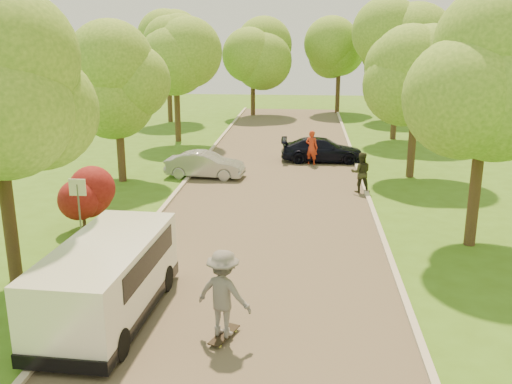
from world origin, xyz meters
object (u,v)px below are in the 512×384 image
(person_striped, at_px, (312,148))
(person_olive, at_px, (361,173))
(skateboarder, at_px, (223,293))
(longboard, at_px, (224,335))
(dark_sedan, at_px, (322,150))
(minivan, at_px, (108,279))
(silver_sedan, at_px, (205,165))
(street_sign, at_px, (78,197))

(person_striped, height_order, person_olive, person_striped)
(skateboarder, bearing_deg, person_olive, -87.49)
(longboard, bearing_deg, dark_sedan, -77.47)
(minivan, relative_size, silver_sedan, 1.41)
(street_sign, bearing_deg, silver_sedan, 74.50)
(street_sign, distance_m, silver_sedan, 9.40)
(dark_sedan, xyz_separation_m, person_olive, (1.50, -5.93, 0.24))
(silver_sedan, bearing_deg, person_striped, -52.79)
(skateboarder, relative_size, person_striped, 1.11)
(skateboarder, distance_m, person_striped, 17.85)
(silver_sedan, relative_size, dark_sedan, 0.85)
(street_sign, distance_m, minivan, 5.50)
(dark_sedan, height_order, skateboarder, skateboarder)
(person_olive, bearing_deg, street_sign, 35.61)
(dark_sedan, bearing_deg, skateboarder, 170.84)
(longboard, distance_m, person_olive, 13.29)
(silver_sedan, distance_m, person_striped, 5.93)
(skateboarder, height_order, person_striped, skateboarder)
(longboard, bearing_deg, silver_sedan, -57.88)
(minivan, relative_size, longboard, 4.93)
(silver_sedan, xyz_separation_m, dark_sedan, (5.60, 3.94, 0.02))
(longboard, height_order, skateboarder, skateboarder)
(silver_sedan, xyz_separation_m, longboard, (3.00, -14.60, -0.50))
(silver_sedan, bearing_deg, minivan, -174.22)
(street_sign, distance_m, person_striped, 14.30)
(longboard, relative_size, person_striped, 0.59)
(street_sign, relative_size, dark_sedan, 0.50)
(person_olive, bearing_deg, dark_sedan, -76.40)
(silver_sedan, height_order, person_striped, person_striped)
(minivan, distance_m, dark_sedan, 18.60)
(longboard, xyz_separation_m, person_striped, (2.03, 17.73, 0.79))
(silver_sedan, xyz_separation_m, person_olive, (7.10, -1.99, 0.26))
(silver_sedan, height_order, person_olive, person_olive)
(street_sign, bearing_deg, longboard, -45.47)
(person_olive, bearing_deg, skateboarder, 71.38)
(skateboarder, height_order, person_olive, skateboarder)
(dark_sedan, distance_m, longboard, 18.73)
(skateboarder, bearing_deg, silver_sedan, -57.88)
(minivan, bearing_deg, person_olive, 62.26)
(street_sign, relative_size, person_striped, 1.21)
(dark_sedan, bearing_deg, silver_sedan, 123.98)
(minivan, relative_size, person_striped, 2.91)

